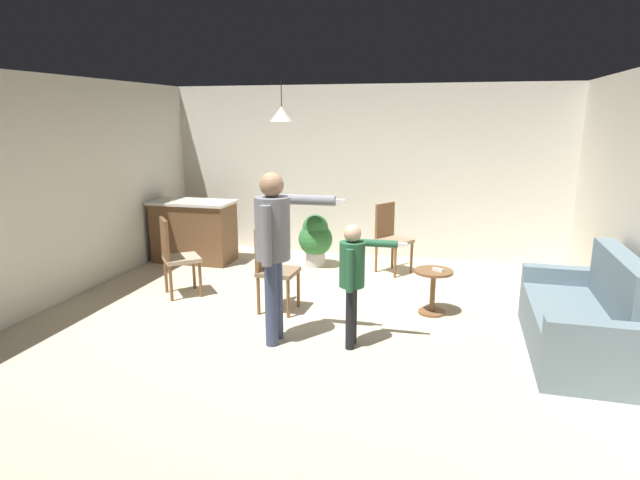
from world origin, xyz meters
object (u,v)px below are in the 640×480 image
object	(u,v)px
kitchen_counter	(194,231)
dining_chair_by_counter	(272,265)
dining_chair_near_wall	(391,235)
potted_plant_corner	(315,238)
couch_floral	(584,321)
dining_chair_centre_back	(175,254)
person_adult	(274,239)
spare_remote_on_table	(438,270)
side_table_by_couch	(433,286)
person_child	(353,272)

from	to	relation	value
kitchen_counter	dining_chair_by_counter	distance (m)	2.57
dining_chair_near_wall	potted_plant_corner	distance (m)	1.14
couch_floral	dining_chair_centre_back	world-z (taller)	same
person_adult	potted_plant_corner	world-z (taller)	person_adult
kitchen_counter	spare_remote_on_table	bearing A→B (deg)	-20.46
dining_chair_near_wall	dining_chair_centre_back	distance (m)	3.02
side_table_by_couch	person_child	distance (m)	1.39
kitchen_counter	dining_chair_near_wall	distance (m)	3.03
person_adult	spare_remote_on_table	xyz separation A→B (m)	(1.54, 1.15, -0.52)
couch_floral	person_child	xyz separation A→B (m)	(-2.16, -0.38, 0.43)
dining_chair_centre_back	side_table_by_couch	bearing A→B (deg)	53.08
dining_chair_by_counter	spare_remote_on_table	distance (m)	1.89
dining_chair_by_counter	kitchen_counter	bearing A→B (deg)	-130.51
side_table_by_couch	spare_remote_on_table	size ratio (longest dim) A/B	4.00
person_adult	spare_remote_on_table	size ratio (longest dim) A/B	13.17
couch_floral	dining_chair_near_wall	bearing A→B (deg)	43.35
kitchen_counter	dining_chair_near_wall	world-z (taller)	dining_chair_near_wall
couch_floral	person_adult	size ratio (longest dim) A/B	1.05
person_child	dining_chair_by_counter	bearing A→B (deg)	-125.95
dining_chair_centre_back	spare_remote_on_table	distance (m)	3.21
dining_chair_by_counter	potted_plant_corner	world-z (taller)	dining_chair_by_counter
potted_plant_corner	spare_remote_on_table	world-z (taller)	potted_plant_corner
side_table_by_couch	potted_plant_corner	distance (m)	2.41
potted_plant_corner	spare_remote_on_table	distance (m)	2.47
kitchen_counter	dining_chair_by_counter	world-z (taller)	dining_chair_by_counter
spare_remote_on_table	potted_plant_corner	bearing A→B (deg)	139.11
kitchen_counter	person_child	xyz separation A→B (m)	(2.99, -2.47, 0.29)
person_child	dining_chair_near_wall	bearing A→B (deg)	177.49
side_table_by_couch	person_child	xyz separation A→B (m)	(-0.72, -1.10, 0.44)
dining_chair_near_wall	couch_floral	bearing A→B (deg)	76.81
kitchen_counter	couch_floral	bearing A→B (deg)	-22.02
person_child	potted_plant_corner	world-z (taller)	person_child
side_table_by_couch	spare_remote_on_table	xyz separation A→B (m)	(0.05, -0.04, 0.21)
couch_floral	kitchen_counter	size ratio (longest dim) A/B	1.43
side_table_by_couch	person_adult	xyz separation A→B (m)	(-1.49, -1.18, 0.74)
side_table_by_couch	dining_chair_centre_back	size ratio (longest dim) A/B	0.52
kitchen_counter	side_table_by_couch	world-z (taller)	kitchen_counter
person_adult	person_child	bearing A→B (deg)	93.92
potted_plant_corner	spare_remote_on_table	xyz separation A→B (m)	(1.86, -1.61, 0.11)
side_table_by_couch	person_adult	size ratio (longest dim) A/B	0.30
couch_floral	spare_remote_on_table	world-z (taller)	couch_floral
dining_chair_centre_back	kitchen_counter	bearing A→B (deg)	159.62
side_table_by_couch	potted_plant_corner	xyz separation A→B (m)	(-1.82, 1.58, 0.11)
dining_chair_centre_back	spare_remote_on_table	bearing A→B (deg)	52.39
couch_floral	person_adult	xyz separation A→B (m)	(-2.93, -0.47, 0.73)
side_table_by_couch	dining_chair_near_wall	size ratio (longest dim) A/B	0.52
person_adult	spare_remote_on_table	bearing A→B (deg)	124.60
potted_plant_corner	dining_chair_centre_back	bearing A→B (deg)	-127.38
couch_floral	potted_plant_corner	distance (m)	3.99
side_table_by_couch	dining_chair_by_counter	bearing A→B (deg)	-168.81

